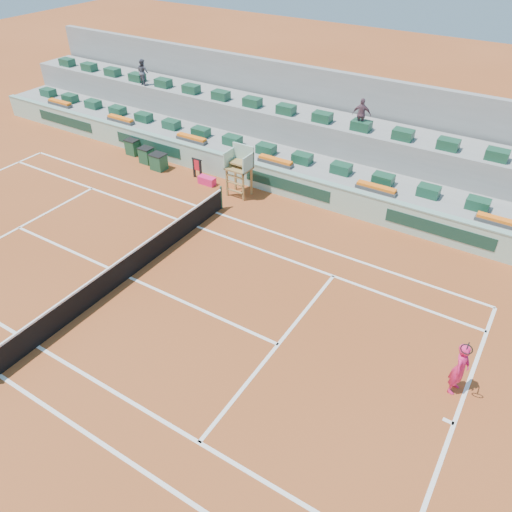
{
  "coord_description": "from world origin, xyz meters",
  "views": [
    {
      "loc": [
        11.7,
        -9.76,
        11.61
      ],
      "look_at": [
        4.0,
        2.5,
        1.0
      ],
      "focal_mm": 35.0,
      "sensor_mm": 36.0,
      "label": 1
    }
  ],
  "objects_px": {
    "umpire_chair": "(240,164)",
    "drink_cooler_a": "(159,162)",
    "tennis_player": "(460,368)",
    "player_bag": "(207,181)"
  },
  "relations": [
    {
      "from": "player_bag",
      "to": "drink_cooler_a",
      "type": "distance_m",
      "value": 3.08
    },
    {
      "from": "player_bag",
      "to": "drink_cooler_a",
      "type": "bearing_deg",
      "value": -179.96
    },
    {
      "from": "player_bag",
      "to": "drink_cooler_a",
      "type": "relative_size",
      "value": 1.04
    },
    {
      "from": "drink_cooler_a",
      "to": "tennis_player",
      "type": "bearing_deg",
      "value": -20.75
    },
    {
      "from": "player_bag",
      "to": "tennis_player",
      "type": "relative_size",
      "value": 0.38
    },
    {
      "from": "tennis_player",
      "to": "umpire_chair",
      "type": "bearing_deg",
      "value": 151.28
    },
    {
      "from": "umpire_chair",
      "to": "drink_cooler_a",
      "type": "bearing_deg",
      "value": -179.37
    },
    {
      "from": "drink_cooler_a",
      "to": "tennis_player",
      "type": "relative_size",
      "value": 0.37
    },
    {
      "from": "player_bag",
      "to": "drink_cooler_a",
      "type": "xyz_separation_m",
      "value": [
        -3.07,
        -0.0,
        0.23
      ]
    },
    {
      "from": "drink_cooler_a",
      "to": "umpire_chair",
      "type": "bearing_deg",
      "value": 0.63
    }
  ]
}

